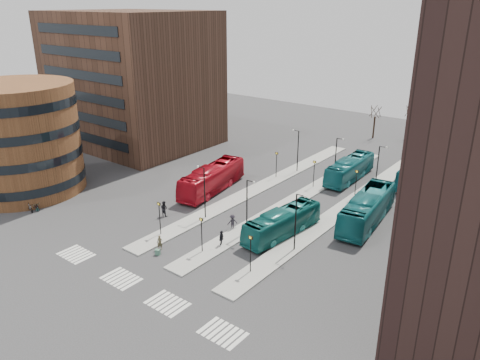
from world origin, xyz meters
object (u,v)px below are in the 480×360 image
Objects in this scene: bicycle_mid at (30,208)px; bicycle_far at (36,206)px; teal_bus_b at (350,169)px; teal_bus_c at (367,208)px; commuter_a at (164,209)px; bicycle_near at (35,207)px; suitcase at (158,252)px; red_bus at (212,178)px; teal_bus_d at (419,171)px; traveller at (160,243)px; teal_bus_a at (282,223)px; commuter_b at (221,238)px; commuter_c at (232,222)px.

bicycle_mid is 0.83m from bicycle_far.
bicycle_far is at bearing 10.90° from bicycle_mid.
teal_bus_b is 0.89× the size of teal_bus_c.
commuter_a reaches higher than bicycle_near.
suitcase is 0.05× the size of teal_bus_c.
bicycle_far is at bearing 7.92° from bicycle_near.
red_bus is at bearing -24.95° from bicycle_far.
teal_bus_b is (12.33, 14.99, -0.15)m from red_bus.
suitcase is 19.53m from bicycle_near.
teal_bus_d is 7.87× the size of traveller.
bicycle_near is at bearing -169.05° from bicycle_far.
teal_bus_d is (0.39, 15.99, -0.09)m from teal_bus_c.
bicycle_far is (-19.44, -1.64, 0.18)m from suitcase.
teal_bus_d is (6.20, 24.41, 0.20)m from teal_bus_a.
commuter_a is (0.71, -9.28, -0.78)m from red_bus.
traveller is 19.11m from bicycle_mid.
bicycle_mid is at bearing -134.15° from red_bus.
teal_bus_b reaches higher than traveller.
bicycle_near is at bearing 163.02° from suitcase.
teal_bus_b reaches higher than bicycle_mid.
bicycle_near is (-23.27, -7.09, -0.45)m from commuter_b.
bicycle_mid is at bearing 89.03° from commuter_b.
teal_bus_b is 26.91m from commuter_a.
commuter_a is 15.84m from bicycle_near.
red_bus is 16.21m from traveller.
commuter_a is at bearing -95.12° from red_bus.
teal_bus_a is 6.01× the size of bicycle_mid.
commuter_a is at bearing -152.83° from teal_bus_c.
teal_bus_d reaches higher than teal_bus_a.
traveller is (-0.63, 0.90, 0.47)m from suitcase.
teal_bus_a reaches higher than commuter_a.
teal_bus_a is 12.94m from traveller.
teal_bus_b reaches higher than bicycle_far.
bicycle_near is (-33.00, -37.33, -1.25)m from teal_bus_d.
teal_bus_b reaches higher than teal_bus_a.
red_bus is at bearing -176.39° from teal_bus_c.
teal_bus_d is at bearing -37.10° from commuter_b.
suitcase is at bearing -87.68° from traveller.
teal_bus_c reaches higher than bicycle_mid.
bicycle_far reaches higher than bicycle_near.
teal_bus_d is 28.88m from commuter_c.
commuter_b is (-9.34, -14.25, -0.89)m from teal_bus_c.
commuter_c is at bearing -47.08° from red_bus.
suitcase is 0.05× the size of red_bus.
commuter_b is (3.83, 5.23, 0.58)m from suitcase.
red_bus is 14.93m from teal_bus_a.
teal_bus_d is 31.78m from commuter_b.
teal_bus_b is at bearing 101.14° from teal_bus_a.
bicycle_mid is at bearing 164.78° from suitcase.
teal_bus_a is at bearing -28.30° from red_bus.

